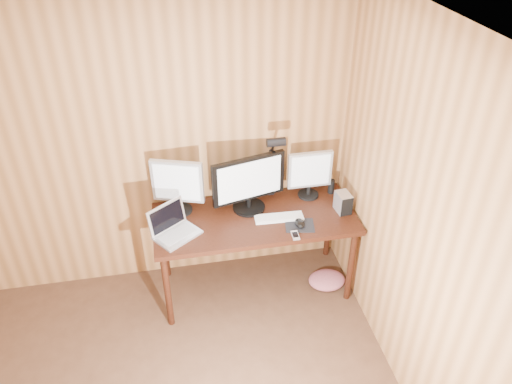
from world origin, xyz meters
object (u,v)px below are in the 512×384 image
object	(u,v)px
keyboard	(279,217)
desk_lamp	(274,157)
monitor_right	(310,173)
laptop	(173,227)
mouse	(300,223)
speaker	(331,186)
monitor_center	(249,183)
monitor_left	(178,185)
desk	(253,224)
hard_drive	(343,203)
phone	(295,235)

from	to	relation	value
keyboard	desk_lamp	distance (m)	0.48
monitor_right	laptop	size ratio (longest dim) A/B	1.02
mouse	speaker	distance (m)	0.55
monitor_center	laptop	world-z (taller)	monitor_center
laptop	mouse	distance (m)	0.97
speaker	desk_lamp	xyz separation A→B (m)	(-0.50, 0.01, 0.33)
monitor_left	desk_lamp	bearing A→B (deg)	21.67
monitor_center	mouse	size ratio (longest dim) A/B	5.21
laptop	desk_lamp	xyz separation A→B (m)	(0.84, 0.32, 0.34)
monitor_center	keyboard	size ratio (longest dim) A/B	1.53
desk	desk_lamp	distance (m)	0.57
mouse	hard_drive	distance (m)	0.41
laptop	keyboard	xyz separation A→B (m)	(0.83, 0.03, -0.05)
hard_drive	speaker	xyz separation A→B (m)	(-0.01, 0.27, -0.02)
monitor_left	hard_drive	distance (m)	1.32
hard_drive	speaker	bearing A→B (deg)	86.05
speaker	laptop	bearing A→B (deg)	-167.28
desk	monitor_left	distance (m)	0.70
monitor_center	laptop	bearing A→B (deg)	-174.95
monitor_center	desk_lamp	xyz separation A→B (m)	(0.22, 0.11, 0.15)
hard_drive	phone	distance (m)	0.52
mouse	speaker	bearing A→B (deg)	64.85
speaker	desk_lamp	size ratio (longest dim) A/B	0.20
monitor_left	mouse	xyz separation A→B (m)	(0.90, -0.37, -0.23)
monitor_right	keyboard	distance (m)	0.46
mouse	keyboard	bearing A→B (deg)	157.38
monitor_center	desk	bearing A→B (deg)	-77.99
mouse	phone	bearing A→B (deg)	-100.56
keyboard	hard_drive	xyz separation A→B (m)	(0.53, 0.00, 0.07)
speaker	monitor_left	bearing A→B (deg)	-178.98
monitor_right	speaker	bearing A→B (deg)	2.14
phone	keyboard	bearing A→B (deg)	107.93
desk	mouse	bearing A→B (deg)	-38.13
monitor_left	speaker	size ratio (longest dim) A/B	3.66
desk	phone	bearing A→B (deg)	-55.50
monitor_left	mouse	size ratio (longest dim) A/B	4.04
desk	speaker	world-z (taller)	speaker
phone	speaker	bearing A→B (deg)	50.47
hard_drive	desk_lamp	distance (m)	0.66
monitor_center	desk_lamp	distance (m)	0.29
monitor_right	laptop	xyz separation A→B (m)	(-1.14, -0.30, -0.16)
monitor_center	desk_lamp	bearing A→B (deg)	11.53
monitor_right	desk_lamp	size ratio (longest dim) A/B	0.65
speaker	desk_lamp	world-z (taller)	desk_lamp
monitor_left	phone	bearing A→B (deg)	-11.58
monitor_left	speaker	world-z (taller)	monitor_left
laptop	speaker	distance (m)	1.38
laptop	monitor_right	bearing A→B (deg)	-21.13
mouse	monitor_left	bearing A→B (deg)	176.36
desk	hard_drive	size ratio (longest dim) A/B	9.85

